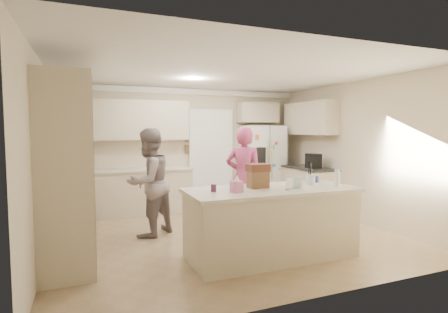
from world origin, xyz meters
name	(u,v)px	position (x,y,z in m)	size (l,w,h in m)	color
floor	(226,236)	(0.00, 0.00, -0.01)	(5.20, 4.60, 0.02)	#947855
ceiling	(226,71)	(0.00, 0.00, 2.61)	(5.20, 4.60, 0.02)	white
wall_back	(187,148)	(0.00, 2.31, 1.30)	(5.20, 0.02, 2.60)	beige
wall_front	(315,170)	(0.00, -2.31, 1.30)	(5.20, 0.02, 2.60)	beige
wall_left	(42,160)	(-2.61, 0.00, 1.30)	(0.02, 4.60, 2.60)	beige
wall_right	(356,151)	(2.61, 0.00, 1.30)	(0.02, 4.60, 2.60)	beige
crown_back	(187,92)	(0.00, 2.26, 2.53)	(5.20, 0.08, 0.12)	white
pantry_bank	(69,167)	(-2.30, 0.20, 1.18)	(0.60, 2.60, 2.35)	beige
back_base_cab	(136,193)	(-1.15, 2.00, 0.44)	(2.20, 0.60, 0.88)	beige
back_countertop	(136,170)	(-1.15, 1.99, 0.90)	(2.24, 0.63, 0.04)	beige
back_upper_cab	(134,120)	(-1.15, 2.12, 1.90)	(2.20, 0.35, 0.80)	beige
doorway_opening	(211,159)	(0.55, 2.28, 1.05)	(0.90, 0.06, 2.10)	black
doorway_casing	(211,159)	(0.55, 2.24, 1.05)	(1.02, 0.03, 2.22)	white
wall_frame_upper	(188,137)	(0.02, 2.27, 1.55)	(0.15, 0.02, 0.20)	brown
wall_frame_lower	(188,149)	(0.02, 2.27, 1.28)	(0.15, 0.02, 0.20)	brown
refrigerator	(262,165)	(1.69, 1.98, 0.90)	(0.90, 0.70, 1.80)	white
fridge_seam	(270,166)	(1.69, 1.62, 0.90)	(0.01, 0.02, 1.78)	gray
fridge_dispenser	(261,155)	(1.47, 1.61, 1.15)	(0.22, 0.03, 0.35)	black
fridge_handle_l	(268,160)	(1.64, 1.61, 1.05)	(0.02, 0.02, 0.85)	silver
fridge_handle_r	(272,160)	(1.74, 1.61, 1.05)	(0.02, 0.02, 0.85)	silver
over_fridge_cab	(258,113)	(1.65, 2.12, 2.10)	(0.95, 0.35, 0.45)	beige
right_base_cab	(309,190)	(2.30, 1.00, 0.44)	(0.60, 1.20, 0.88)	beige
right_countertop	(309,168)	(2.29, 1.00, 0.90)	(0.63, 1.24, 0.04)	#2D2B28
right_upper_cab	(310,118)	(2.43, 1.20, 1.95)	(0.35, 1.50, 0.70)	beige
coffee_maker	(313,161)	(2.25, 0.80, 1.07)	(0.22, 0.28, 0.30)	black
island_base	(271,224)	(0.20, -1.10, 0.44)	(2.20, 0.90, 0.88)	beige
island_top	(271,190)	(0.20, -1.10, 0.90)	(2.28, 0.96, 0.05)	beige
utensil_crock	(310,180)	(0.85, -1.05, 1.00)	(0.13, 0.13, 0.15)	white
tissue_box	(237,187)	(-0.35, -1.20, 1.00)	(0.13, 0.13, 0.14)	pink
tissue_plume	(237,178)	(-0.35, -1.20, 1.10)	(0.08, 0.08, 0.08)	white
dollhouse_body	(258,180)	(0.05, -1.00, 1.04)	(0.26, 0.18, 0.22)	brown
dollhouse_roof	(258,168)	(0.05, -1.00, 1.20)	(0.28, 0.20, 0.10)	#592D1E
jam_jar	(214,188)	(-0.60, -1.05, 0.97)	(0.07, 0.07, 0.09)	#59263F
greeting_card_a	(289,184)	(0.35, -1.30, 1.01)	(0.12, 0.01, 0.16)	white
greeting_card_b	(297,183)	(0.50, -1.25, 1.01)	(0.12, 0.01, 0.16)	silver
water_bottle	(337,177)	(1.15, -1.25, 1.04)	(0.07, 0.07, 0.24)	silver
shaker_salt	(313,180)	(1.02, -0.88, 0.97)	(0.05, 0.05, 0.09)	#343B95
shaker_pepper	(317,179)	(1.09, -0.88, 0.97)	(0.05, 0.05, 0.09)	#343B95
teen_boy	(149,182)	(-1.15, 0.45, 0.86)	(0.84, 0.65, 1.73)	gray
teen_girl	(244,177)	(0.46, 0.31, 0.88)	(0.64, 0.42, 1.76)	#B63A74
fridge_magnets	(270,166)	(1.69, 1.62, 0.90)	(0.76, 0.02, 1.44)	tan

